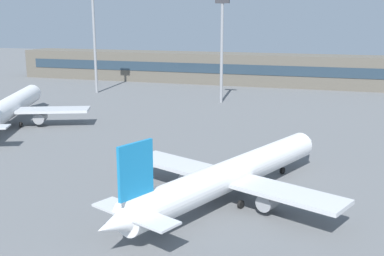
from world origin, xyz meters
TOP-DOWN VIEW (x-y plane):
  - ground_plane at (0.00, 40.00)m, footprint 400.00×400.00m
  - terminal_building at (0.00, 112.77)m, footprint 158.34×12.13m
  - airplane_near at (11.40, 21.75)m, footprint 25.37×35.31m
  - airplane_mid at (-35.98, 44.28)m, footprint 28.87×40.18m
  - floodlight_tower_west at (-4.81, 79.39)m, footprint 3.20×0.80m
  - floodlight_tower_east at (-39.94, 83.78)m, footprint 3.20×0.80m

SIDE VIEW (x-z plane):
  - ground_plane at x=0.00m, z-range 0.00..0.00m
  - airplane_near at x=11.40m, z-range -1.79..7.39m
  - airplane_mid at x=-35.98m, z-range -2.04..8.41m
  - terminal_building at x=0.00m, z-range 0.00..9.00m
  - floodlight_tower_west at x=-4.81m, z-range 1.98..25.69m
  - floodlight_tower_east at x=-39.94m, z-range 2.07..31.43m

